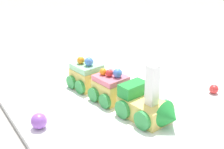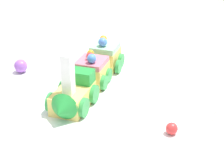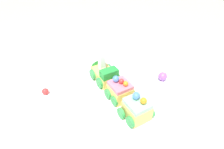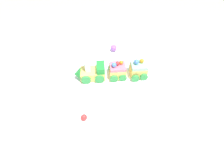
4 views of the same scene
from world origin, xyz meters
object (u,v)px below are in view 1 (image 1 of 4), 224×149
object	(u,v)px
cake_car_mint	(87,76)
gumball_purple	(39,121)
cake_car_strawberry	(111,88)
cake_train_locomotive	(148,107)
gumball_red	(214,89)

from	to	relation	value
cake_car_mint	gumball_purple	bearing A→B (deg)	-63.90
cake_car_mint	cake_car_strawberry	bearing A→B (deg)	0.17
cake_train_locomotive	gumball_purple	distance (m)	0.20
cake_train_locomotive	gumball_red	world-z (taller)	cake_train_locomotive
cake_car_mint	gumball_red	world-z (taller)	cake_car_mint
cake_car_mint	gumball_purple	size ratio (longest dim) A/B	2.77
cake_car_strawberry	gumball_red	distance (m)	0.22
gumball_purple	gumball_red	size ratio (longest dim) A/B	1.44
cake_car_strawberry	gumball_purple	xyz separation A→B (m)	(0.02, -0.16, -0.01)
cake_car_strawberry	gumball_red	bearing A→B (deg)	56.28
gumball_purple	cake_car_mint	bearing A→B (deg)	124.56
cake_train_locomotive	cake_car_strawberry	world-z (taller)	cake_train_locomotive
gumball_red	cake_car_strawberry	bearing A→B (deg)	-115.26
cake_train_locomotive	gumball_red	xyz separation A→B (m)	(-0.01, 0.19, -0.02)
cake_car_mint	cake_train_locomotive	bearing A→B (deg)	0.07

